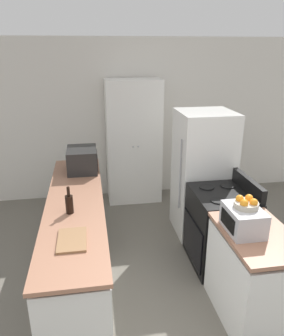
# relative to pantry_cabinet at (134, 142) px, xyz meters

# --- Properties ---
(wall_back) EXTENTS (7.00, 0.06, 2.60)m
(wall_back) POSITION_rel_pantry_cabinet_xyz_m (-0.08, 0.29, 0.30)
(wall_back) COLOR silver
(wall_back) RESTS_ON ground_plane
(counter_left) EXTENTS (0.60, 2.75, 0.91)m
(counter_left) POSITION_rel_pantry_cabinet_xyz_m (-0.89, -1.85, -0.56)
(counter_left) COLOR silver
(counter_left) RESTS_ON ground_plane
(counter_right) EXTENTS (0.60, 0.91, 0.91)m
(counter_right) POSITION_rel_pantry_cabinet_xyz_m (0.72, -2.77, -0.56)
(counter_right) COLOR silver
(counter_right) RESTS_ON ground_plane
(pantry_cabinet) EXTENTS (0.87, 0.50, 1.99)m
(pantry_cabinet) POSITION_rel_pantry_cabinet_xyz_m (0.00, 0.00, 0.00)
(pantry_cabinet) COLOR white
(pantry_cabinet) RESTS_ON ground_plane
(stove) EXTENTS (0.66, 0.75, 1.07)m
(stove) POSITION_rel_pantry_cabinet_xyz_m (0.74, -1.92, -0.53)
(stove) COLOR black
(stove) RESTS_ON ground_plane
(refrigerator) EXTENTS (0.72, 0.69, 1.68)m
(refrigerator) POSITION_rel_pantry_cabinet_xyz_m (0.77, -1.16, -0.15)
(refrigerator) COLOR white
(refrigerator) RESTS_ON ground_plane
(microwave) EXTENTS (0.39, 0.49, 0.30)m
(microwave) POSITION_rel_pantry_cabinet_xyz_m (-0.81, -0.94, 0.06)
(microwave) COLOR black
(microwave) RESTS_ON counter_left
(wine_bottle) EXTENTS (0.08, 0.08, 0.28)m
(wine_bottle) POSITION_rel_pantry_cabinet_xyz_m (-0.93, -2.11, 0.01)
(wine_bottle) COLOR black
(wine_bottle) RESTS_ON counter_left
(toaster_oven) EXTENTS (0.29, 0.39, 0.23)m
(toaster_oven) POSITION_rel_pantry_cabinet_xyz_m (0.59, -2.71, 0.02)
(toaster_oven) COLOR #B2B2B7
(toaster_oven) RESTS_ON counter_right
(fruit_bowl) EXTENTS (0.21, 0.21, 0.10)m
(fruit_bowl) POSITION_rel_pantry_cabinet_xyz_m (0.61, -2.69, 0.18)
(fruit_bowl) COLOR #B2A893
(fruit_bowl) RESTS_ON toaster_oven
(cutting_board) EXTENTS (0.24, 0.37, 0.02)m
(cutting_board) POSITION_rel_pantry_cabinet_xyz_m (-0.89, -2.63, -0.08)
(cutting_board) COLOR #8E6642
(cutting_board) RESTS_ON counter_left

